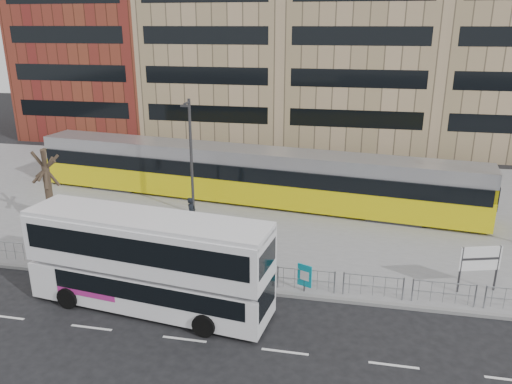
% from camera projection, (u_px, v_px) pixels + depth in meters
% --- Properties ---
extents(ground, '(120.00, 120.00, 0.00)m').
position_uv_depth(ground, '(255.00, 293.00, 22.99)').
color(ground, black).
rests_on(ground, ground).
extents(plaza, '(64.00, 24.00, 0.15)m').
position_uv_depth(plaza, '(290.00, 204.00, 34.11)').
color(plaza, gray).
rests_on(plaza, ground).
extents(kerb, '(64.00, 0.25, 0.17)m').
position_uv_depth(kerb, '(255.00, 291.00, 23.01)').
color(kerb, gray).
rests_on(kerb, ground).
extents(building_row, '(70.40, 18.40, 31.20)m').
position_uv_depth(building_row, '(337.00, 12.00, 50.39)').
color(building_row, brown).
rests_on(building_row, ground).
extents(pedestrian_barrier, '(32.07, 0.07, 1.10)m').
position_uv_depth(pedestrian_barrier, '(300.00, 273.00, 22.77)').
color(pedestrian_barrier, '#919398').
rests_on(pedestrian_barrier, plaza).
extents(road_markings, '(62.00, 0.12, 0.01)m').
position_uv_depth(road_markings, '(259.00, 348.00, 19.09)').
color(road_markings, white).
rests_on(road_markings, ground).
extents(double_decker_bus, '(10.88, 3.82, 4.26)m').
position_uv_depth(double_decker_bus, '(148.00, 259.00, 21.19)').
color(double_decker_bus, white).
rests_on(double_decker_bus, ground).
extents(tram, '(31.31, 6.92, 3.68)m').
position_uv_depth(tram, '(246.00, 175.00, 34.17)').
color(tram, yellow).
rests_on(tram, plaza).
extents(station_sign, '(1.87, 0.63, 2.22)m').
position_uv_depth(station_sign, '(480.00, 261.00, 22.44)').
color(station_sign, '#2D2D30').
rests_on(station_sign, plaza).
extents(ad_panel, '(0.68, 0.33, 1.34)m').
position_uv_depth(ad_panel, '(305.00, 276.00, 22.64)').
color(ad_panel, '#2D2D30').
rests_on(ad_panel, plaza).
extents(pedestrian, '(0.57, 0.76, 1.91)m').
position_uv_depth(pedestrian, '(191.00, 213.00, 29.71)').
color(pedestrian, black).
rests_on(pedestrian, plaza).
extents(traffic_light_west, '(0.21, 0.23, 3.10)m').
position_uv_depth(traffic_light_west, '(88.00, 230.00, 24.65)').
color(traffic_light_west, '#2D2D30').
rests_on(traffic_light_west, plaza).
extents(lamp_post_west, '(0.45, 1.04, 7.39)m').
position_uv_depth(lamp_post_west, '(191.00, 153.00, 30.91)').
color(lamp_post_west, '#2D2D30').
rests_on(lamp_post_west, plaza).
extents(bare_tree, '(4.22, 4.22, 6.90)m').
position_uv_depth(bare_tree, '(42.00, 145.00, 28.92)').
color(bare_tree, '#31251B').
rests_on(bare_tree, plaza).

